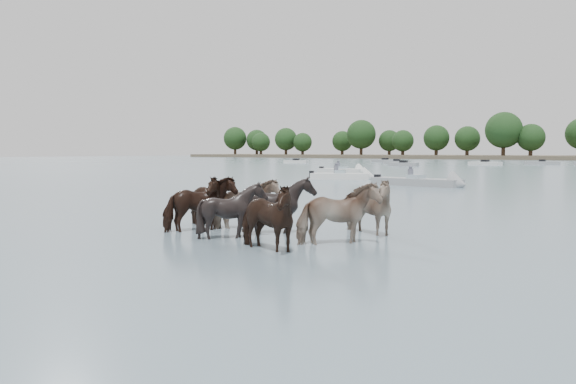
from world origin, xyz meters
The scene contains 7 objects.
ground centered at (0.00, 0.00, 0.00)m, with size 400.00×400.00×0.00m, color slate.
shoreline centered at (-70.00, 150.00, 0.50)m, with size 160.00×30.00×1.00m, color #4C4233.
pony_herd centered at (1.62, -0.72, 0.68)m, with size 6.82×4.90×1.71m.
motorboat_a centered at (-12.42, 26.35, 0.23)m, with size 5.28×3.65×1.92m.
motorboat_b centered at (-3.80, 21.78, 0.22)m, with size 6.63×2.12×1.92m.
motorboat_f centered at (-18.67, 36.18, 0.23)m, with size 5.43×1.79×1.92m.
treeline centered at (-68.42, 146.70, 6.48)m, with size 143.28×20.86×12.55m.
Camera 1 is at (11.34, -12.18, 2.24)m, focal length 35.41 mm.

